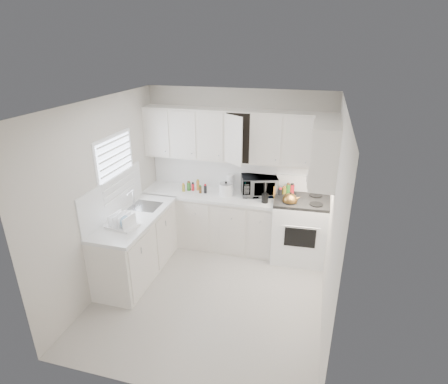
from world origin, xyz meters
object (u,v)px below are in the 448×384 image
(microwave, at_px, (259,183))
(utensil_crock, at_px, (265,192))
(tea_kettle, at_px, (290,199))
(rice_cooker, at_px, (226,188))
(stove, at_px, (301,221))
(dish_rack, at_px, (122,220))

(microwave, bearing_deg, utensil_crock, -81.71)
(tea_kettle, xyz_separation_m, rice_cooker, (-1.04, 0.18, -0.00))
(stove, height_order, rice_cooker, stove)
(stove, distance_m, microwave, 0.88)
(rice_cooker, bearing_deg, tea_kettle, 4.68)
(microwave, relative_size, dish_rack, 1.45)
(utensil_crock, bearing_deg, microwave, 116.75)
(dish_rack, bearing_deg, microwave, 54.18)
(microwave, bearing_deg, rice_cooker, 178.50)
(microwave, distance_m, utensil_crock, 0.33)
(rice_cooker, distance_m, utensil_crock, 0.67)
(tea_kettle, bearing_deg, stove, 36.67)
(dish_rack, bearing_deg, tea_kettle, 39.57)
(stove, relative_size, tea_kettle, 4.78)
(microwave, height_order, rice_cooker, microwave)
(microwave, xyz_separation_m, utensil_crock, (0.15, -0.29, -0.02))
(microwave, bearing_deg, tea_kettle, -51.07)
(stove, distance_m, dish_rack, 2.71)
(microwave, bearing_deg, dish_rack, -153.33)
(tea_kettle, height_order, rice_cooker, tea_kettle)
(stove, bearing_deg, tea_kettle, -141.73)
(microwave, height_order, dish_rack, microwave)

